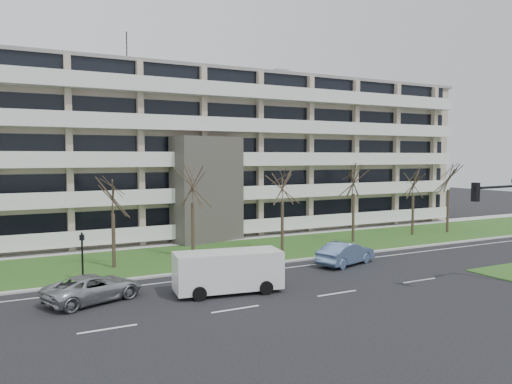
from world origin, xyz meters
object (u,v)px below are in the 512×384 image
silver_pickup (94,288)px  traffic_signal (509,217)px  blue_sedan (346,253)px  pedestrian_signal (82,250)px  white_van (229,268)px

silver_pickup → traffic_signal: 22.62m
silver_pickup → blue_sedan: size_ratio=1.05×
pedestrian_signal → traffic_signal: bearing=-16.1°
pedestrian_signal → white_van: bearing=-27.8°
silver_pickup → pedestrian_signal: bearing=-21.5°
white_van → traffic_signal: 15.71m
silver_pickup → white_van: bearing=-123.6°
pedestrian_signal → blue_sedan: bearing=2.9°
silver_pickup → blue_sedan: bearing=-106.5°
silver_pickup → traffic_signal: traffic_signal is taller
pedestrian_signal → silver_pickup: bearing=-76.9°
silver_pickup → blue_sedan: (16.64, 1.01, 0.09)m
blue_sedan → pedestrian_signal: size_ratio=1.63×
white_van → pedestrian_signal: (-6.66, 6.10, 0.51)m
traffic_signal → pedestrian_signal: bearing=143.9°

